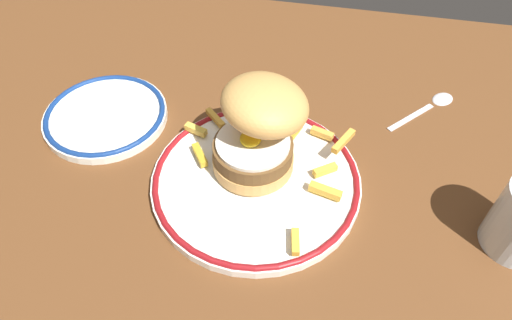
{
  "coord_description": "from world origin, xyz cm",
  "views": [
    {
      "loc": [
        4.22,
        -34.07,
        45.86
      ],
      "look_at": [
        -3.03,
        1.71,
        4.6
      ],
      "focal_mm": 32.25,
      "sensor_mm": 36.0,
      "label": 1
    }
  ],
  "objects_px": {
    "dinner_plate": "(256,180)",
    "side_plate": "(106,115)",
    "burger": "(260,126)",
    "spoon": "(436,101)"
  },
  "relations": [
    {
      "from": "burger",
      "to": "side_plate",
      "type": "relative_size",
      "value": 0.8
    },
    {
      "from": "dinner_plate",
      "to": "side_plate",
      "type": "height_order",
      "value": "same"
    },
    {
      "from": "dinner_plate",
      "to": "side_plate",
      "type": "relative_size",
      "value": 1.51
    },
    {
      "from": "dinner_plate",
      "to": "spoon",
      "type": "height_order",
      "value": "dinner_plate"
    },
    {
      "from": "dinner_plate",
      "to": "side_plate",
      "type": "bearing_deg",
      "value": 162.64
    },
    {
      "from": "dinner_plate",
      "to": "burger",
      "type": "xyz_separation_m",
      "value": [
        -0.0,
        0.03,
        0.07
      ]
    },
    {
      "from": "dinner_plate",
      "to": "spoon",
      "type": "distance_m",
      "value": 0.31
    },
    {
      "from": "burger",
      "to": "side_plate",
      "type": "xyz_separation_m",
      "value": [
        -0.23,
        0.05,
        -0.07
      ]
    },
    {
      "from": "side_plate",
      "to": "dinner_plate",
      "type": "bearing_deg",
      "value": -17.36
    },
    {
      "from": "burger",
      "to": "dinner_plate",
      "type": "bearing_deg",
      "value": -87.4
    }
  ]
}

